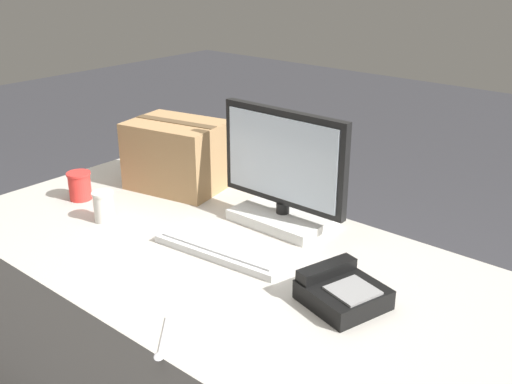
# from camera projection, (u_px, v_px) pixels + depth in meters

# --- Properties ---
(office_desk) EXTENTS (1.80, 0.90, 0.73)m
(office_desk) POSITION_uv_depth(u_px,v_px,m) (217.00, 348.00, 1.96)
(office_desk) COLOR beige
(office_desk) RESTS_ON ground_plane
(monitor) EXTENTS (0.47, 0.21, 0.38)m
(monitor) POSITION_uv_depth(u_px,v_px,m) (283.00, 178.00, 1.94)
(monitor) COLOR white
(monitor) RESTS_ON office_desk
(keyboard) EXTENTS (0.45, 0.21, 0.03)m
(keyboard) POSITION_uv_depth(u_px,v_px,m) (227.00, 247.00, 1.80)
(keyboard) COLOR silver
(keyboard) RESTS_ON office_desk
(desk_phone) EXTENTS (0.23, 0.23, 0.08)m
(desk_phone) POSITION_uv_depth(u_px,v_px,m) (342.00, 292.00, 1.53)
(desk_phone) COLOR black
(desk_phone) RESTS_ON office_desk
(paper_cup_left) EXTENTS (0.09, 0.09, 0.10)m
(paper_cup_left) POSITION_uv_depth(u_px,v_px,m) (80.00, 186.00, 2.16)
(paper_cup_left) COLOR red
(paper_cup_left) RESTS_ON office_desk
(paper_cup_right) EXTENTS (0.07, 0.07, 0.10)m
(paper_cup_right) POSITION_uv_depth(u_px,v_px,m) (104.00, 206.00, 1.99)
(paper_cup_right) COLOR white
(paper_cup_right) RESTS_ON office_desk
(spoon) EXTENTS (0.12, 0.14, 0.00)m
(spoon) POSITION_uv_depth(u_px,v_px,m) (161.00, 345.00, 1.38)
(spoon) COLOR silver
(spoon) RESTS_ON office_desk
(cardboard_box) EXTENTS (0.39, 0.31, 0.26)m
(cardboard_box) POSITION_uv_depth(u_px,v_px,m) (177.00, 155.00, 2.24)
(cardboard_box) COLOR tan
(cardboard_box) RESTS_ON office_desk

